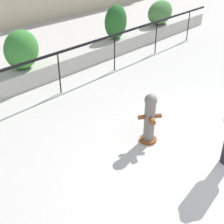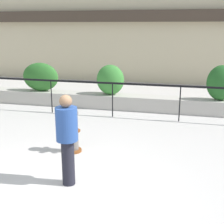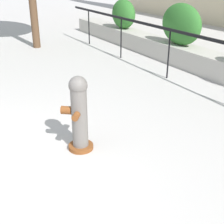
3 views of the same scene
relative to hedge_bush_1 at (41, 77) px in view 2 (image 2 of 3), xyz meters
name	(u,v)px [view 2 (image 2 of 3)]	position (x,y,z in m)	size (l,w,h in m)	color
ground_plane	(49,190)	(3.07, -6.00, -1.03)	(120.00, 120.00, 0.00)	#BCB7B2
building_facade	(146,3)	(3.07, 5.98, 2.95)	(30.00, 1.36, 8.00)	beige
planter_wall_low	(120,102)	(3.07, 0.00, -0.78)	(18.00, 0.70, 0.50)	#B7B2A8
fence_railing_segment	(113,86)	(3.07, -1.10, -0.02)	(15.00, 0.05, 1.15)	black
hedge_bush_1	(41,77)	(0.00, 0.00, 0.00)	(1.41, 0.56, 1.07)	#2D6B28
hedge_bush_2	(110,80)	(2.72, 0.00, 0.00)	(0.99, 0.70, 1.07)	#387F33
hedge_bush_3	(221,83)	(6.48, 0.00, 0.05)	(0.94, 0.58, 1.17)	#235B23
fire_hydrant	(73,130)	(2.87, -4.18, -0.48)	(0.49, 0.49, 1.08)	brown
pedestrian	(67,135)	(3.34, -5.68, -0.05)	(0.51, 0.51, 1.73)	black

